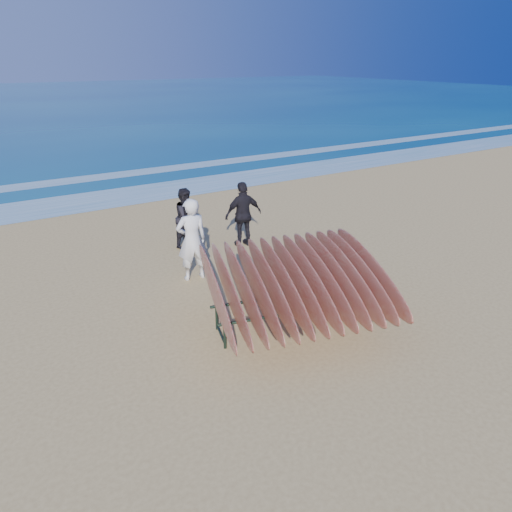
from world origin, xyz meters
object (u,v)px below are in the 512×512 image
object	(u,v)px
person_white	(192,240)
person_dark_a	(187,218)
surfboard_rack	(297,282)
person_dark_b	(243,215)

from	to	relation	value
person_white	person_dark_a	distance (m)	2.08
person_white	person_dark_a	world-z (taller)	person_white
surfboard_rack	person_dark_a	xyz separation A→B (m)	(-0.14, 4.88, -0.14)
person_white	person_dark_b	bearing A→B (deg)	-143.75
surfboard_rack	person_dark_b	bearing A→B (deg)	87.77
surfboard_rack	person_white	bearing A→B (deg)	119.85
surfboard_rack	person_dark_a	size ratio (longest dim) A/B	2.35
person_dark_b	person_white	bearing A→B (deg)	34.18
person_white	person_dark_a	bearing A→B (deg)	-103.72
person_dark_b	surfboard_rack	bearing A→B (deg)	77.92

